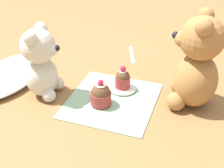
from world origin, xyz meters
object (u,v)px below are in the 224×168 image
at_px(saucer_plate, 122,87).
at_px(cupcake_near_tan_bear, 123,79).
at_px(teddy_bear_cream, 41,63).
at_px(teaspoon, 132,54).
at_px(teddy_bear_tan, 196,64).
at_px(cupcake_near_cream_bear, 101,95).

height_order(saucer_plate, cupcake_near_tan_bear, cupcake_near_tan_bear).
height_order(teddy_bear_cream, teaspoon, teddy_bear_cream).
bearing_deg(teddy_bear_tan, teddy_bear_cream, -79.65).
distance_m(cupcake_near_cream_bear, saucer_plate, 0.10).
xyz_separation_m(cupcake_near_cream_bear, teaspoon, (0.32, 0.00, -0.03)).
relative_size(teddy_bear_tan, cupcake_near_cream_bear, 3.43).
xyz_separation_m(teddy_bear_cream, cupcake_near_cream_bear, (-0.00, -0.18, -0.07)).
distance_m(teddy_bear_cream, teaspoon, 0.38).
bearing_deg(teddy_bear_cream, cupcake_near_tan_bear, -71.11).
relative_size(cupcake_near_tan_bear, teaspoon, 0.51).
height_order(teddy_bear_cream, cupcake_near_cream_bear, teddy_bear_cream).
xyz_separation_m(saucer_plate, cupcake_near_tan_bear, (0.00, -0.00, 0.03)).
relative_size(teddy_bear_tan, saucer_plate, 3.15).
height_order(cupcake_near_cream_bear, teaspoon, cupcake_near_cream_bear).
distance_m(saucer_plate, teaspoon, 0.23).
bearing_deg(cupcake_near_cream_bear, saucer_plate, -19.41).
distance_m(teddy_bear_tan, cupcake_near_cream_bear, 0.27).
distance_m(teddy_bear_tan, saucer_plate, 0.23).
height_order(teddy_bear_tan, teaspoon, teddy_bear_tan).
bearing_deg(saucer_plate, teddy_bear_tan, -89.65).
bearing_deg(cupcake_near_tan_bear, teaspoon, 9.09).
distance_m(saucer_plate, cupcake_near_tan_bear, 0.03).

